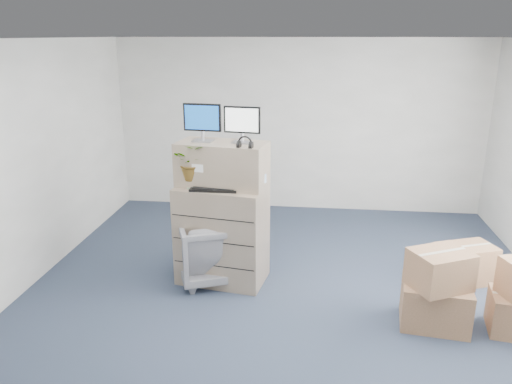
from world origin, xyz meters
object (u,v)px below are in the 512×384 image
filing_cabinet_lower (222,234)px  monitor_right (242,123)px  potted_plant (193,167)px  keyboard (214,189)px  office_chair (213,245)px  monitor_left (202,120)px  water_bottle (231,172)px

filing_cabinet_lower → monitor_right: 1.34m
filing_cabinet_lower → potted_plant: 0.88m
potted_plant → keyboard: bearing=-18.4°
keyboard → office_chair: size_ratio=0.63×
filing_cabinet_lower → office_chair: size_ratio=1.39×
potted_plant → filing_cabinet_lower: bearing=10.2°
monitor_right → office_chair: (-0.36, -0.02, -1.49)m
monitor_left → water_bottle: (0.32, -0.01, -0.59)m
keyboard → office_chair: (-0.07, 0.17, -0.77)m
keyboard → water_bottle: bearing=52.5°
filing_cabinet_lower → potted_plant: bearing=-160.3°
water_bottle → potted_plant: size_ratio=0.71×
monitor_left → keyboard: monitor_left is taller
filing_cabinet_lower → water_bottle: 0.75m
monitor_left → water_bottle: bearing=3.5°
monitor_right → water_bottle: (-0.14, 0.02, -0.58)m
monitor_right → keyboard: monitor_right is taller
filing_cabinet_lower → office_chair: 0.21m
monitor_right → keyboard: (-0.29, -0.19, -0.72)m
water_bottle → potted_plant: bearing=-163.4°
filing_cabinet_lower → water_bottle: bearing=42.7°
water_bottle → office_chair: size_ratio=0.36×
filing_cabinet_lower → monitor_left: (-0.21, 0.08, 1.33)m
monitor_right → water_bottle: bearing=-179.5°
potted_plant → office_chair: bearing=23.1°
office_chair → keyboard: bearing=89.6°
monitor_right → office_chair: size_ratio=0.49×
monitor_left → monitor_right: monitor_left is taller
water_bottle → keyboard: bearing=-126.6°
monitor_left → monitor_right: (0.46, -0.03, -0.01)m
monitor_left → monitor_right: bearing=1.9°
filing_cabinet_lower → water_bottle: (0.10, 0.07, 0.74)m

